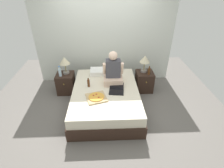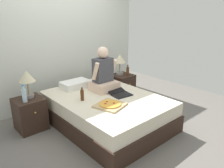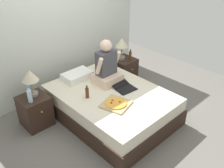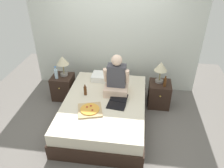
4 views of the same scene
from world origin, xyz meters
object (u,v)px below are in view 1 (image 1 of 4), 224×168
beer_bottle_on_bed (89,83)px  pizza_box (96,97)px  nightstand_right (144,81)px  person_seated (113,72)px  nightstand_left (66,83)px  water_bottle (60,72)px  bed (106,98)px  lamp_on_right_nightstand (145,60)px  lamp_on_left_nightstand (65,62)px  beer_bottle (149,71)px  laptop (117,90)px

beer_bottle_on_bed → pizza_box: bearing=-67.6°
nightstand_right → person_seated: person_seated is taller
nightstand_left → water_bottle: water_bottle is taller
nightstand_left → pizza_box: size_ratio=1.07×
nightstand_left → beer_bottle_on_bed: size_ratio=2.42×
bed → beer_bottle_on_bed: beer_bottle_on_bed is taller
beer_bottle_on_bed → lamp_on_right_nightstand: bearing=23.6°
lamp_on_left_nightstand → nightstand_right: lamp_on_left_nightstand is taller
nightstand_left → beer_bottle: (2.16, -0.10, 0.36)m
nightstand_left → person_seated: size_ratio=0.68×
water_bottle → laptop: bearing=-26.3°
nightstand_right → lamp_on_left_nightstand: bearing=178.6°
lamp_on_left_nightstand → water_bottle: bearing=-130.6°
water_bottle → pizza_box: bearing=-45.1°
bed → lamp_on_right_nightstand: lamp_on_right_nightstand is taller
lamp_on_left_nightstand → beer_bottle: size_ratio=1.96×
nightstand_right → pizza_box: size_ratio=1.07×
lamp_on_right_nightstand → pizza_box: 1.65m
nightstand_left → water_bottle: 0.40m
beer_bottle → person_seated: (-0.93, -0.30, 0.16)m
water_bottle → nightstand_left: bearing=48.3°
lamp_on_right_nightstand → laptop: lamp_on_right_nightstand is taller
bed → laptop: bearing=-15.8°
nightstand_left → lamp_on_left_nightstand: size_ratio=1.18×
lamp_on_left_nightstand → nightstand_left: bearing=-128.6°
bed → pizza_box: pizza_box is taller
laptop → beer_bottle_on_bed: (-0.63, 0.20, 0.07)m
lamp_on_left_nightstand → laptop: size_ratio=1.00×
nightstand_left → pizza_box: 1.35m
bed → person_seated: bearing=57.6°
bed → beer_bottle_on_bed: bearing=160.6°
nightstand_left → bed: bearing=-33.7°
lamp_on_left_nightstand → water_bottle: lamp_on_left_nightstand is taller
water_bottle → nightstand_right: bearing=2.4°
lamp_on_right_nightstand → beer_bottle_on_bed: size_ratio=2.05×
nightstand_left → lamp_on_left_nightstand: (0.04, 0.05, 0.59)m
person_seated → laptop: size_ratio=1.74×
laptop → lamp_on_right_nightstand: bearing=46.6°
laptop → beer_bottle_on_bed: bearing=162.0°
beer_bottle → pizza_box: beer_bottle is taller
nightstand_right → laptop: (-0.80, -0.76, 0.25)m
nightstand_left → beer_bottle_on_bed: bearing=-40.4°
bed → laptop: laptop is taller
bed → nightstand_right: nightstand_right is taller
person_seated → pizza_box: 0.77m
bed → lamp_on_left_nightstand: lamp_on_left_nightstand is taller
lamp_on_left_nightstand → pizza_box: 1.38m
lamp_on_left_nightstand → lamp_on_right_nightstand: same height
beer_bottle_on_bed → laptop: bearing=-18.0°
nightstand_left → laptop: size_ratio=1.18×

